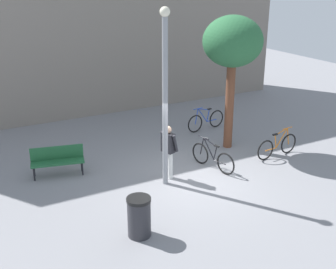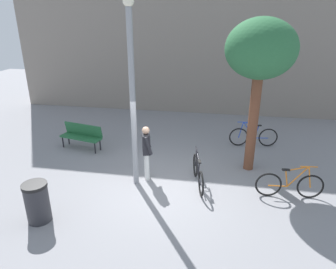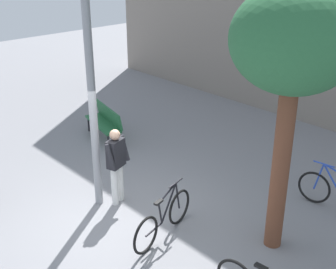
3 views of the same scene
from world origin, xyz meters
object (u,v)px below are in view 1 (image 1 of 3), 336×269
at_px(lamppost, 165,92).
at_px(bicycle_orange, 277,146).
at_px(trash_bin, 139,217).
at_px(plaza_tree, 233,44).
at_px(person_by_lamppost, 168,148).
at_px(bicycle_black, 212,158).
at_px(park_bench, 57,158).
at_px(bicycle_blue, 206,121).

height_order(lamppost, bicycle_orange, lamppost).
xyz_separation_m(bicycle_orange, trash_bin, (-6.12, -2.09, 0.12)).
bearing_deg(trash_bin, plaza_tree, 35.08).
distance_m(person_by_lamppost, bicycle_black, 1.66).
bearing_deg(bicycle_orange, park_bench, 162.99).
bearing_deg(person_by_lamppost, park_bench, 148.37).
bearing_deg(person_by_lamppost, bicycle_orange, -4.73).
relative_size(bicycle_orange, trash_bin, 1.80).
bearing_deg(trash_bin, lamppost, 49.30).
relative_size(person_by_lamppost, plaza_tree, 0.36).
height_order(person_by_lamppost, trash_bin, person_by_lamppost).
bearing_deg(trash_bin, bicycle_orange, 18.88).
xyz_separation_m(bicycle_black, bicycle_blue, (1.81, 3.19, 0.00)).
bearing_deg(bicycle_blue, person_by_lamppost, -137.48).
relative_size(plaza_tree, trash_bin, 4.60).
xyz_separation_m(park_bench, trash_bin, (0.82, -4.22, -0.04)).
distance_m(plaza_tree, bicycle_black, 3.86).
bearing_deg(lamppost, bicycle_black, 6.32).
distance_m(park_bench, bicycle_orange, 7.26).
bearing_deg(park_bench, plaza_tree, -5.65).
distance_m(lamppost, person_by_lamppost, 1.88).
xyz_separation_m(bicycle_orange, bicycle_black, (-2.49, 0.23, 0.00)).
distance_m(plaza_tree, bicycle_blue, 3.80).
relative_size(park_bench, plaza_tree, 0.36).
bearing_deg(bicycle_blue, bicycle_black, -119.62).
distance_m(lamppost, bicycle_blue, 5.52).
bearing_deg(park_bench, bicycle_orange, -17.01).
xyz_separation_m(person_by_lamppost, bicycle_black, (1.55, -0.11, -0.58)).
height_order(park_bench, bicycle_orange, bicycle_orange).
relative_size(bicycle_black, bicycle_blue, 0.98).
xyz_separation_m(plaza_tree, bicycle_orange, (0.96, -1.53, -3.29)).
bearing_deg(park_bench, bicycle_black, -23.09).
xyz_separation_m(park_bench, bicycle_black, (4.45, -1.90, -0.16)).
distance_m(bicycle_black, bicycle_blue, 3.67).
distance_m(park_bench, plaza_tree, 6.78).
xyz_separation_m(person_by_lamppost, plaza_tree, (3.08, 1.20, 2.71)).
bearing_deg(bicycle_blue, lamppost, -136.88).
bearing_deg(bicycle_black, park_bench, 156.91).
height_order(park_bench, trash_bin, trash_bin).
xyz_separation_m(park_bench, bicycle_blue, (6.27, 1.29, -0.16)).
relative_size(plaza_tree, bicycle_blue, 2.56).
bearing_deg(plaza_tree, bicycle_blue, 81.48).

